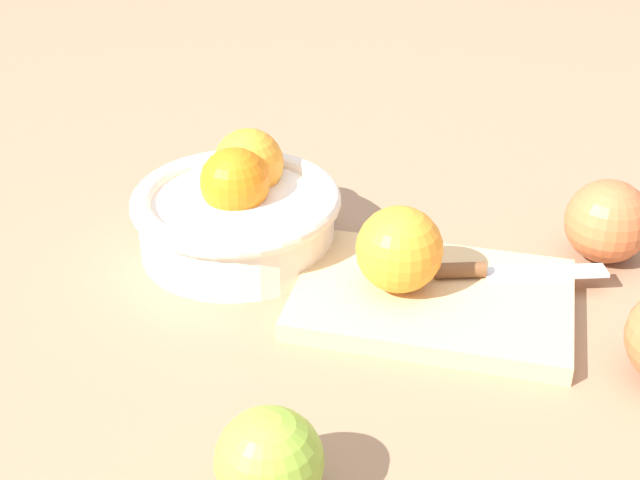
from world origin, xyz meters
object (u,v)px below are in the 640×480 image
at_px(bowl, 238,209).
at_px(apple_front_left, 269,461).
at_px(apple_back_right, 607,221).
at_px(cutting_board, 433,299).
at_px(orange_on_board, 399,249).
at_px(knife, 497,271).

bearing_deg(bowl, apple_front_left, -76.46).
bearing_deg(apple_back_right, cutting_board, -148.54).
xyz_separation_m(bowl, cutting_board, (0.19, -0.09, -0.03)).
xyz_separation_m(orange_on_board, apple_front_left, (-0.08, -0.24, -0.02)).
bearing_deg(bowl, cutting_board, -24.69).
bearing_deg(knife, bowl, 166.93).
xyz_separation_m(knife, apple_front_left, (-0.16, -0.26, 0.01)).
height_order(orange_on_board, apple_back_right, orange_on_board).
distance_m(bowl, orange_on_board, 0.18).
relative_size(bowl, apple_back_right, 2.51).
bearing_deg(apple_back_right, apple_front_left, -129.06).
distance_m(cutting_board, apple_front_left, 0.26).
bearing_deg(knife, orange_on_board, -163.65).
distance_m(cutting_board, knife, 0.06).
distance_m(cutting_board, orange_on_board, 0.06).
relative_size(knife, apple_back_right, 1.97).
xyz_separation_m(cutting_board, apple_back_right, (0.16, 0.10, 0.03)).
bearing_deg(apple_back_right, orange_on_board, -153.70).
xyz_separation_m(cutting_board, apple_front_left, (-0.11, -0.23, 0.03)).
distance_m(orange_on_board, apple_front_left, 0.25).
relative_size(orange_on_board, apple_front_left, 1.05).
bearing_deg(knife, apple_front_left, -122.04).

